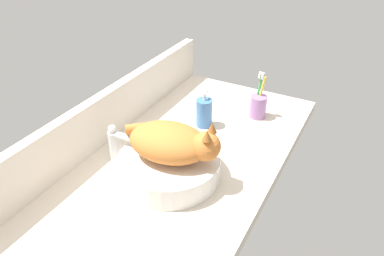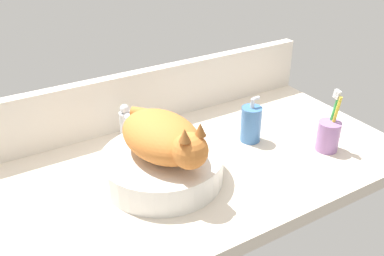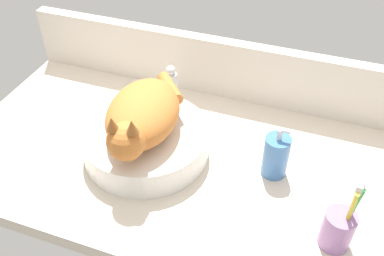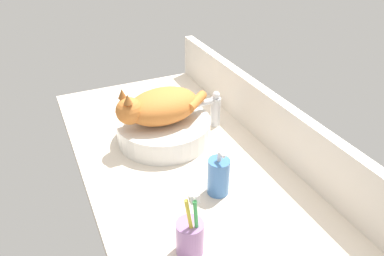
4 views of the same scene
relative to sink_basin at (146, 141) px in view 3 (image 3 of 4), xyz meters
The scene contains 7 objects.
ground_plane 12.21cm from the sink_basin, ahead, with size 121.06×63.32×4.00cm, color beige.
backsplash_panel 33.59cm from the sink_basin, 71.27° to the left, with size 121.06×3.60×17.94cm, color silver.
sink_basin is the anchor object (origin of this frame).
cat 9.62cm from the sink_basin, 79.76° to the right, with size 19.91×32.38×14.00cm.
faucet 19.71cm from the sink_basin, 93.38° to the left, with size 3.60×11.85×13.60cm.
soap_dispenser 32.53cm from the sink_basin, ahead, with size 6.22×6.22×14.35cm.
toothbrush_cup 49.76cm from the sink_basin, 13.80° to the right, with size 6.56×6.56×18.67cm.
Camera 3 is at (27.20, -72.73, 77.30)cm, focal length 40.00 mm.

